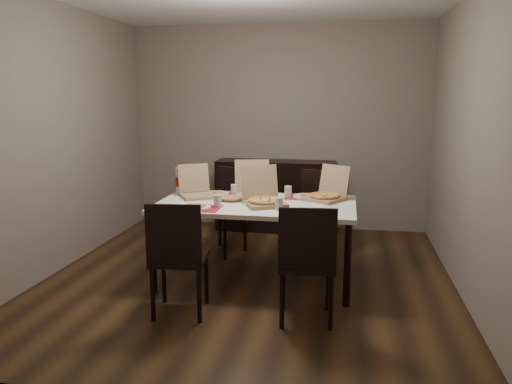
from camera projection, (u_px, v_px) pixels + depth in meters
ground at (248, 279)px, 4.76m from camera, size 3.80×4.00×0.02m
room_walls at (257, 93)px, 4.84m from camera, size 3.84×4.02×2.62m
sideboard at (275, 196)px, 6.39m from camera, size 1.50×0.40×0.90m
dining_table at (256, 210)px, 4.58m from camera, size 1.80×1.00×0.75m
chair_near_left at (178, 254)px, 3.86m from camera, size 0.47×0.47×0.93m
chair_near_right at (307, 259)px, 3.73m from camera, size 0.46×0.46×0.93m
chair_far_left at (226, 206)px, 5.51m from camera, size 0.56×0.56×0.93m
chair_far_right at (317, 211)px, 5.29m from camera, size 0.49×0.49×0.93m
setting_near_left at (201, 205)px, 4.35m from camera, size 0.45×0.30×0.11m
setting_near_right at (297, 210)px, 4.19m from camera, size 0.51×0.30×0.11m
setting_far_left at (220, 193)px, 4.93m from camera, size 0.46×0.30×0.11m
setting_far_right at (302, 195)px, 4.80m from camera, size 0.48×0.30×0.11m
napkin_loose at (251, 204)px, 4.46m from camera, size 0.13×0.14×0.02m
pizza_box_center at (264, 199)px, 4.46m from camera, size 0.47×0.49×0.34m
pizza_box_right at (326, 194)px, 4.68m from camera, size 0.45×0.46×0.32m
pizza_box_left at (197, 191)px, 4.82m from camera, size 0.43×0.45×0.30m
pizza_box_extra at (253, 191)px, 4.83m from camera, size 0.42×0.45×0.34m
faina_plate at (231, 199)px, 4.67m from camera, size 0.23×0.23×0.03m
dip_bowl at (270, 198)px, 4.69m from camera, size 0.11×0.11×0.03m
soda_bottle at (181, 181)px, 4.95m from camera, size 0.11×0.11×0.32m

